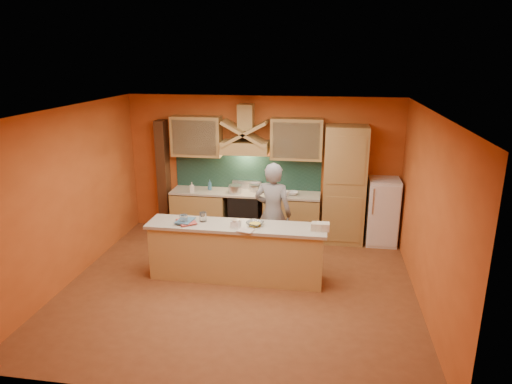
% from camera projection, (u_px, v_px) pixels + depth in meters
% --- Properties ---
extents(floor, '(5.50, 5.00, 0.01)m').
position_uv_depth(floor, '(239.00, 287.00, 7.29)').
color(floor, brown).
rests_on(floor, ground).
extents(ceiling, '(5.50, 5.00, 0.01)m').
position_uv_depth(ceiling, '(237.00, 111.00, 6.48)').
color(ceiling, white).
rests_on(ceiling, wall_back).
extents(wall_back, '(5.50, 0.02, 2.80)m').
position_uv_depth(wall_back, '(262.00, 166.00, 9.25)').
color(wall_back, '#CC6027').
rests_on(wall_back, floor).
extents(wall_front, '(5.50, 0.02, 2.80)m').
position_uv_depth(wall_front, '(190.00, 282.00, 4.52)').
color(wall_front, '#CC6027').
rests_on(wall_front, floor).
extents(wall_left, '(0.02, 5.00, 2.80)m').
position_uv_depth(wall_left, '(70.00, 195.00, 7.30)').
color(wall_left, '#CC6027').
rests_on(wall_left, floor).
extents(wall_right, '(0.02, 5.00, 2.80)m').
position_uv_depth(wall_right, '(428.00, 213.00, 6.47)').
color(wall_right, '#CC6027').
rests_on(wall_right, floor).
extents(base_cabinet_left, '(1.10, 0.60, 0.86)m').
position_uv_depth(base_cabinet_left, '(200.00, 212.00, 9.43)').
color(base_cabinet_left, tan).
rests_on(base_cabinet_left, floor).
extents(base_cabinet_right, '(1.10, 0.60, 0.86)m').
position_uv_depth(base_cabinet_right, '(292.00, 217.00, 9.15)').
color(base_cabinet_right, tan).
rests_on(base_cabinet_right, floor).
extents(counter_top, '(3.00, 0.62, 0.04)m').
position_uv_depth(counter_top, '(245.00, 193.00, 9.15)').
color(counter_top, '#B3AA97').
rests_on(counter_top, base_cabinet_left).
extents(stove, '(0.60, 0.58, 0.90)m').
position_uv_depth(stove, '(245.00, 214.00, 9.28)').
color(stove, black).
rests_on(stove, floor).
extents(backsplash, '(3.00, 0.03, 0.70)m').
position_uv_depth(backsplash, '(247.00, 173.00, 9.32)').
color(backsplash, '#18342D').
rests_on(backsplash, wall_back).
extents(range_hood, '(0.92, 0.50, 0.24)m').
position_uv_depth(range_hood, '(245.00, 147.00, 8.94)').
color(range_hood, tan).
rests_on(range_hood, wall_back).
extents(hood_chimney, '(0.30, 0.30, 0.50)m').
position_uv_depth(hood_chimney, '(246.00, 117.00, 8.86)').
color(hood_chimney, tan).
rests_on(hood_chimney, wall_back).
extents(upper_cabinet_left, '(1.00, 0.35, 0.80)m').
position_uv_depth(upper_cabinet_left, '(197.00, 136.00, 9.10)').
color(upper_cabinet_left, tan).
rests_on(upper_cabinet_left, wall_back).
extents(upper_cabinet_right, '(1.00, 0.35, 0.80)m').
position_uv_depth(upper_cabinet_right, '(297.00, 139.00, 8.80)').
color(upper_cabinet_right, tan).
rests_on(upper_cabinet_right, wall_back).
extents(pantry_column, '(0.80, 0.60, 2.30)m').
position_uv_depth(pantry_column, '(344.00, 185.00, 8.79)').
color(pantry_column, tan).
rests_on(pantry_column, floor).
extents(fridge, '(0.58, 0.60, 1.30)m').
position_uv_depth(fridge, '(382.00, 212.00, 8.82)').
color(fridge, white).
rests_on(fridge, floor).
extents(trim_column_left, '(0.20, 0.30, 2.30)m').
position_uv_depth(trim_column_left, '(164.00, 176.00, 9.49)').
color(trim_column_left, '#472816').
rests_on(trim_column_left, floor).
extents(island_body, '(2.80, 0.55, 0.88)m').
position_uv_depth(island_body, '(236.00, 254.00, 7.46)').
color(island_body, tan).
rests_on(island_body, floor).
extents(island_top, '(2.90, 0.62, 0.05)m').
position_uv_depth(island_top, '(236.00, 226.00, 7.32)').
color(island_top, '#B3AA97').
rests_on(island_top, island_body).
extents(person, '(0.73, 0.55, 1.82)m').
position_uv_depth(person, '(273.00, 214.00, 7.93)').
color(person, gray).
rests_on(person, floor).
extents(pot_large, '(0.33, 0.33, 0.15)m').
position_uv_depth(pot_large, '(235.00, 190.00, 9.09)').
color(pot_large, silver).
rests_on(pot_large, stove).
extents(pot_small, '(0.20, 0.20, 0.13)m').
position_uv_depth(pot_small, '(254.00, 189.00, 9.19)').
color(pot_small, silver).
rests_on(pot_small, stove).
extents(soap_bottle_a, '(0.12, 0.12, 0.20)m').
position_uv_depth(soap_bottle_a, '(192.00, 187.00, 9.12)').
color(soap_bottle_a, silver).
rests_on(soap_bottle_a, counter_top).
extents(soap_bottle_b, '(0.10, 0.10, 0.21)m').
position_uv_depth(soap_bottle_b, '(210.00, 185.00, 9.25)').
color(soap_bottle_b, '#33698E').
rests_on(soap_bottle_b, counter_top).
extents(bowl_back, '(0.26, 0.26, 0.07)m').
position_uv_depth(bowl_back, '(293.00, 193.00, 8.95)').
color(bowl_back, silver).
rests_on(bowl_back, counter_top).
extents(dish_rack, '(0.33, 0.30, 0.10)m').
position_uv_depth(dish_rack, '(281.00, 194.00, 8.87)').
color(dish_rack, white).
rests_on(dish_rack, counter_top).
extents(book_lower, '(0.42, 0.44, 0.03)m').
position_uv_depth(book_lower, '(179.00, 223.00, 7.33)').
color(book_lower, '#B54740').
rests_on(book_lower, island_top).
extents(book_upper, '(0.29, 0.36, 0.03)m').
position_uv_depth(book_upper, '(178.00, 220.00, 7.43)').
color(book_upper, '#406A8D').
rests_on(book_upper, island_top).
extents(jar_large, '(0.17, 0.17, 0.16)m').
position_uv_depth(jar_large, '(184.00, 220.00, 7.31)').
color(jar_large, silver).
rests_on(jar_large, island_top).
extents(jar_small, '(0.13, 0.13, 0.15)m').
position_uv_depth(jar_small, '(203.00, 217.00, 7.44)').
color(jar_small, silver).
rests_on(jar_small, island_top).
extents(kitchen_scale, '(0.15, 0.15, 0.11)m').
position_uv_depth(kitchen_scale, '(236.00, 224.00, 7.19)').
color(kitchen_scale, white).
rests_on(kitchen_scale, island_top).
extents(mixing_bowl, '(0.34, 0.34, 0.06)m').
position_uv_depth(mixing_bowl, '(255.00, 224.00, 7.27)').
color(mixing_bowl, white).
rests_on(mixing_bowl, island_top).
extents(cloth, '(0.28, 0.23, 0.02)m').
position_uv_depth(cloth, '(245.00, 231.00, 7.05)').
color(cloth, beige).
rests_on(cloth, island_top).
extents(grocery_bag_a, '(0.19, 0.16, 0.12)m').
position_uv_depth(grocery_bag_a, '(317.00, 226.00, 7.08)').
color(grocery_bag_a, beige).
rests_on(grocery_bag_a, island_top).
extents(grocery_bag_b, '(0.20, 0.16, 0.12)m').
position_uv_depth(grocery_bag_b, '(323.00, 227.00, 7.07)').
color(grocery_bag_b, beige).
rests_on(grocery_bag_b, island_top).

